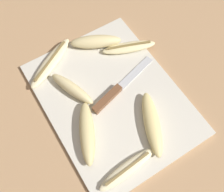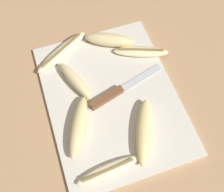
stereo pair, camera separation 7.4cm
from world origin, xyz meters
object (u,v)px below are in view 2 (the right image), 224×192
object	(u,v)px
banana_cream_curved	(62,52)
banana_soft_right	(141,52)
banana_pale_long	(108,171)
banana_mellow_near	(110,40)
banana_golden_short	(144,131)
banana_ripe_center	(75,81)
banana_spotted_left	(78,126)
knife	(114,94)

from	to	relation	value
banana_cream_curved	banana_soft_right	xyz separation A→B (m)	(0.08, 0.23, 0.00)
banana_pale_long	banana_mellow_near	world-z (taller)	banana_mellow_near
banana_golden_short	banana_soft_right	distance (m)	0.26
banana_ripe_center	banana_soft_right	world-z (taller)	banana_ripe_center
banana_pale_long	banana_cream_curved	bearing A→B (deg)	-176.76
banana_mellow_near	banana_soft_right	world-z (taller)	banana_mellow_near
banana_golden_short	banana_soft_right	bearing A→B (deg)	160.14
banana_golden_short	banana_pale_long	distance (m)	0.14
banana_spotted_left	knife	bearing A→B (deg)	118.54
knife	banana_pale_long	distance (m)	0.21
banana_pale_long	banana_soft_right	xyz separation A→B (m)	(-0.31, 0.21, 0.00)
banana_golden_short	banana_spotted_left	size ratio (longest dim) A/B	1.06
banana_mellow_near	banana_golden_short	bearing A→B (deg)	-1.61
banana_soft_right	knife	bearing A→B (deg)	-49.42
knife	banana_cream_curved	xyz separation A→B (m)	(-0.19, -0.10, 0.00)
banana_ripe_center	banana_pale_long	world-z (taller)	banana_ripe_center
knife	banana_spotted_left	size ratio (longest dim) A/B	1.38
banana_cream_curved	banana_ripe_center	bearing A→B (deg)	5.60
banana_golden_short	banana_soft_right	xyz separation A→B (m)	(-0.24, 0.09, -0.01)
banana_spotted_left	banana_ripe_center	bearing A→B (deg)	168.15
banana_cream_curved	banana_pale_long	bearing A→B (deg)	3.24
banana_cream_curved	banana_soft_right	distance (m)	0.24
banana_mellow_near	banana_soft_right	bearing A→B (deg)	49.49
knife	banana_spotted_left	xyz separation A→B (m)	(0.07, -0.12, 0.01)
knife	banana_soft_right	xyz separation A→B (m)	(-0.11, 0.13, 0.00)
knife	banana_golden_short	size ratio (longest dim) A/B	1.30
banana_ripe_center	banana_soft_right	size ratio (longest dim) A/B	0.89
banana_mellow_near	knife	bearing A→B (deg)	-14.93
banana_cream_curved	banana_mellow_near	bearing A→B (deg)	85.67
banana_spotted_left	banana_soft_right	xyz separation A→B (m)	(-0.17, 0.25, -0.01)
banana_ripe_center	banana_golden_short	size ratio (longest dim) A/B	0.83
banana_mellow_near	banana_spotted_left	xyz separation A→B (m)	(0.24, -0.17, -0.00)
banana_mellow_near	banana_ripe_center	bearing A→B (deg)	-53.05
knife	banana_mellow_near	size ratio (longest dim) A/B	1.51
knife	banana_ripe_center	bearing A→B (deg)	-141.89
banana_golden_short	banana_mellow_near	size ratio (longest dim) A/B	1.16
knife	banana_ripe_center	size ratio (longest dim) A/B	1.57
banana_golden_short	knife	bearing A→B (deg)	-164.33
banana_ripe_center	banana_spotted_left	size ratio (longest dim) A/B	0.87
banana_pale_long	banana_cream_curved	world-z (taller)	banana_cream_curved
banana_ripe_center	banana_spotted_left	xyz separation A→B (m)	(0.14, -0.03, -0.00)
banana_golden_short	banana_mellow_near	world-z (taller)	banana_mellow_near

